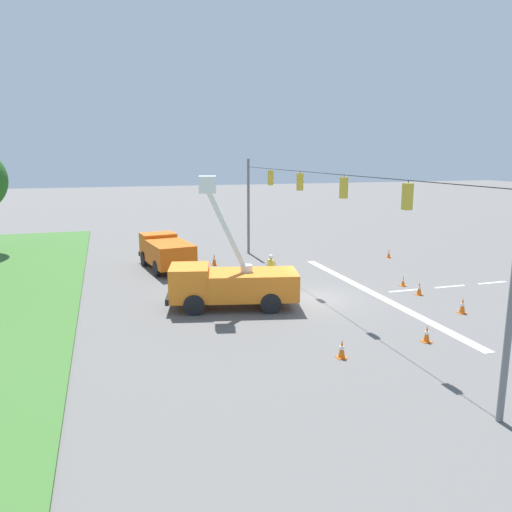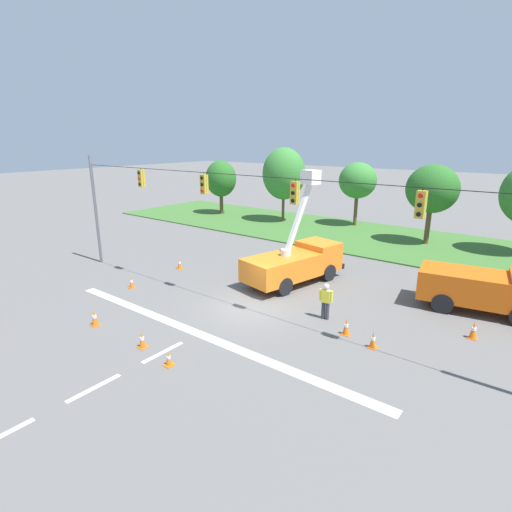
{
  "view_description": "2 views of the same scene",
  "coord_description": "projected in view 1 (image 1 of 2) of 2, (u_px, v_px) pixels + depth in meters",
  "views": [
    {
      "loc": [
        -23.48,
        10.5,
        7.51
      ],
      "look_at": [
        0.9,
        3.08,
        2.32
      ],
      "focal_mm": 35.0,
      "sensor_mm": 36.0,
      "label": 1
    },
    {
      "loc": [
        11.63,
        -14.4,
        8.21
      ],
      "look_at": [
        -0.06,
        0.78,
        2.57
      ],
      "focal_mm": 28.0,
      "sensor_mm": 36.0,
      "label": 2
    }
  ],
  "objects": [
    {
      "name": "utility_truck_support_near",
      "position": [
        166.0,
        251.0,
        33.05
      ],
      "size": [
        6.07,
        3.27,
        2.16
      ],
      "color": "#D6560F",
      "rests_on": "ground"
    },
    {
      "name": "traffic_cone_foreground_right",
      "position": [
        389.0,
        254.0,
        36.95
      ],
      "size": [
        0.36,
        0.36,
        0.64
      ],
      "color": "orange",
      "rests_on": "ground"
    },
    {
      "name": "traffic_cone_far_right",
      "position": [
        427.0,
        334.0,
        20.3
      ],
      "size": [
        0.36,
        0.36,
        0.69
      ],
      "color": "orange",
      "rests_on": "ground"
    },
    {
      "name": "utility_truck_bucket_lift",
      "position": [
        230.0,
        282.0,
        24.71
      ],
      "size": [
        3.74,
        6.79,
        6.51
      ],
      "color": "orange",
      "rests_on": "ground"
    },
    {
      "name": "ground_plane",
      "position": [
        316.0,
        298.0,
        26.51
      ],
      "size": [
        200.0,
        200.0,
        0.0
      ],
      "primitive_type": "plane",
      "color": "#605E5B"
    },
    {
      "name": "lane_markings",
      "position": [
        397.0,
        291.0,
        27.9
      ],
      "size": [
        17.6,
        15.25,
        0.01
      ],
      "color": "silver",
      "rests_on": "ground"
    },
    {
      "name": "signal_gantry",
      "position": [
        319.0,
        213.0,
        25.58
      ],
      "size": [
        26.2,
        0.33,
        7.2
      ],
      "color": "slate",
      "rests_on": "ground"
    },
    {
      "name": "traffic_cone_near_bucket",
      "position": [
        276.0,
        271.0,
        31.11
      ],
      "size": [
        0.36,
        0.36,
        0.76
      ],
      "color": "orange",
      "rests_on": "ground"
    },
    {
      "name": "traffic_cone_mid_left",
      "position": [
        403.0,
        281.0,
        29.01
      ],
      "size": [
        0.36,
        0.36,
        0.59
      ],
      "color": "orange",
      "rests_on": "ground"
    },
    {
      "name": "traffic_cone_far_left",
      "position": [
        462.0,
        306.0,
        23.98
      ],
      "size": [
        0.36,
        0.36,
        0.77
      ],
      "color": "orange",
      "rests_on": "ground"
    },
    {
      "name": "traffic_cone_mid_right",
      "position": [
        342.0,
        349.0,
        18.7
      ],
      "size": [
        0.36,
        0.36,
        0.72
      ],
      "color": "orange",
      "rests_on": "ground"
    },
    {
      "name": "traffic_cone_foreground_left",
      "position": [
        214.0,
        260.0,
        34.43
      ],
      "size": [
        0.36,
        0.36,
        0.79
      ],
      "color": "orange",
      "rests_on": "ground"
    },
    {
      "name": "traffic_cone_lane_edge_b",
      "position": [
        275.0,
        266.0,
        32.51
      ],
      "size": [
        0.36,
        0.36,
        0.71
      ],
      "color": "orange",
      "rests_on": "ground"
    },
    {
      "name": "traffic_cone_lane_edge_a",
      "position": [
        419.0,
        289.0,
        27.15
      ],
      "size": [
        0.36,
        0.36,
        0.71
      ],
      "color": "orange",
      "rests_on": "ground"
    },
    {
      "name": "road_worker",
      "position": [
        271.0,
        267.0,
        29.35
      ],
      "size": [
        0.64,
        0.3,
        1.77
      ],
      "color": "#383842",
      "rests_on": "ground"
    }
  ]
}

